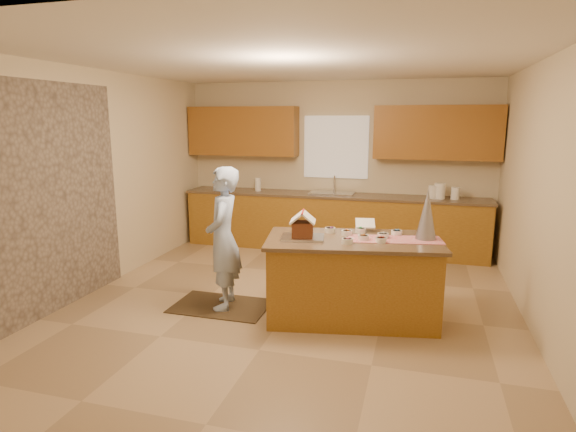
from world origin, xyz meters
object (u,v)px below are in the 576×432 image
object	(u,v)px
gingerbread_house	(303,227)
tinsel_tree	(427,214)
island_base	(352,280)
boy	(223,238)

from	to	relation	value
gingerbread_house	tinsel_tree	bearing A→B (deg)	14.48
tinsel_tree	gingerbread_house	bearing A→B (deg)	-165.52
gingerbread_house	island_base	bearing A→B (deg)	15.38
island_base	gingerbread_house	world-z (taller)	gingerbread_house
tinsel_tree	gingerbread_house	xyz separation A→B (m)	(-1.23, -0.32, -0.14)
tinsel_tree	gingerbread_house	distance (m)	1.28
island_base	boy	world-z (taller)	boy
island_base	gingerbread_house	distance (m)	0.79
island_base	tinsel_tree	size ratio (longest dim) A/B	3.27
boy	island_base	bearing A→B (deg)	80.05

